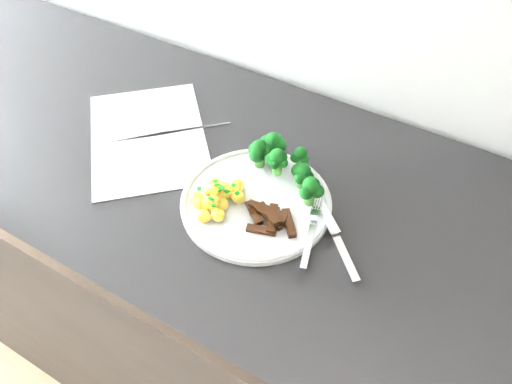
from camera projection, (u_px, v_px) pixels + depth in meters
The scene contains 8 objects.
counter at pixel (282, 330), 1.18m from camera, with size 2.34×0.59×0.88m.
recipe_paper at pixel (148, 137), 0.97m from camera, with size 0.36×0.36×0.00m.
plate at pixel (256, 201), 0.85m from camera, with size 0.25×0.25×0.01m.
broccoli at pixel (283, 160), 0.86m from camera, with size 0.16×0.10×0.06m.
potatoes at pixel (217, 197), 0.84m from camera, with size 0.08×0.11×0.04m.
beef_strips at pixel (270, 216), 0.82m from camera, with size 0.11×0.07×0.02m.
fork at pixel (311, 232), 0.79m from camera, with size 0.06×0.15×0.01m.
knife at pixel (338, 243), 0.79m from camera, with size 0.15×0.14×0.02m.
Camera 1 is at (0.36, 1.16, 1.52)m, focal length 35.82 mm.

